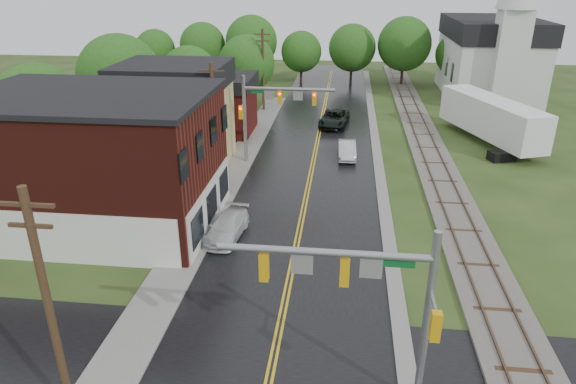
% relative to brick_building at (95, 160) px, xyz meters
% --- Properties ---
extents(main_road, '(10.00, 90.00, 0.02)m').
position_rel_brick_building_xyz_m(main_road, '(12.48, 15.00, -4.15)').
color(main_road, black).
rests_on(main_road, ground).
extents(curb_right, '(0.80, 70.00, 0.12)m').
position_rel_brick_building_xyz_m(curb_right, '(17.88, 20.00, -4.15)').
color(curb_right, gray).
rests_on(curb_right, ground).
extents(sidewalk_left, '(2.40, 50.00, 0.12)m').
position_rel_brick_building_xyz_m(sidewalk_left, '(6.28, 10.00, -4.15)').
color(sidewalk_left, gray).
rests_on(sidewalk_left, ground).
extents(brick_building, '(14.30, 10.30, 8.30)m').
position_rel_brick_building_xyz_m(brick_building, '(0.00, 0.00, 0.00)').
color(brick_building, '#48150F').
rests_on(brick_building, ground).
extents(yellow_house, '(8.00, 7.00, 6.40)m').
position_rel_brick_building_xyz_m(yellow_house, '(1.48, 11.00, -0.95)').
color(yellow_house, tan).
rests_on(yellow_house, ground).
extents(darkred_building, '(7.00, 6.00, 4.40)m').
position_rel_brick_building_xyz_m(darkred_building, '(2.48, 20.00, -1.95)').
color(darkred_building, '#3F0F0C').
rests_on(darkred_building, ground).
extents(church, '(10.40, 18.40, 20.00)m').
position_rel_brick_building_xyz_m(church, '(32.48, 38.74, 1.68)').
color(church, silver).
rests_on(church, ground).
extents(railroad, '(3.20, 80.00, 0.30)m').
position_rel_brick_building_xyz_m(railroad, '(22.48, 20.00, -4.05)').
color(railroad, '#59544C').
rests_on(railroad, ground).
extents(traffic_signal_near, '(7.34, 0.30, 7.20)m').
position_rel_brick_building_xyz_m(traffic_signal_near, '(15.96, -13.00, 0.82)').
color(traffic_signal_near, gray).
rests_on(traffic_signal_near, ground).
extents(traffic_signal_far, '(7.34, 0.43, 7.20)m').
position_rel_brick_building_xyz_m(traffic_signal_far, '(9.01, 12.00, 0.82)').
color(traffic_signal_far, gray).
rests_on(traffic_signal_far, ground).
extents(utility_pole_a, '(1.80, 0.28, 9.00)m').
position_rel_brick_building_xyz_m(utility_pole_a, '(5.68, -15.00, 0.57)').
color(utility_pole_a, '#382616').
rests_on(utility_pole_a, ground).
extents(utility_pole_b, '(1.80, 0.28, 9.00)m').
position_rel_brick_building_xyz_m(utility_pole_b, '(5.68, 7.00, 0.57)').
color(utility_pole_b, '#382616').
rests_on(utility_pole_b, ground).
extents(utility_pole_c, '(1.80, 0.28, 9.00)m').
position_rel_brick_building_xyz_m(utility_pole_c, '(5.68, 29.00, 0.57)').
color(utility_pole_c, '#382616').
rests_on(utility_pole_c, ground).
extents(tree_left_a, '(6.80, 6.80, 8.67)m').
position_rel_brick_building_xyz_m(tree_left_a, '(-7.36, 6.90, 0.96)').
color(tree_left_a, black).
rests_on(tree_left_a, ground).
extents(tree_left_b, '(7.60, 7.60, 9.69)m').
position_rel_brick_building_xyz_m(tree_left_b, '(-5.36, 16.90, 1.57)').
color(tree_left_b, black).
rests_on(tree_left_b, ground).
extents(tree_left_c, '(6.00, 6.00, 7.65)m').
position_rel_brick_building_xyz_m(tree_left_c, '(-1.36, 24.90, 0.36)').
color(tree_left_c, black).
rests_on(tree_left_c, ground).
extents(tree_left_e, '(6.40, 6.40, 8.16)m').
position_rel_brick_building_xyz_m(tree_left_e, '(3.64, 30.90, 0.66)').
color(tree_left_e, black).
rests_on(tree_left_e, ground).
extents(suv_dark, '(3.28, 5.94, 1.58)m').
position_rel_brick_building_xyz_m(suv_dark, '(13.86, 23.57, -3.36)').
color(suv_dark, black).
rests_on(suv_dark, ground).
extents(sedan_silver, '(1.64, 4.26, 1.38)m').
position_rel_brick_building_xyz_m(sedan_silver, '(15.25, 14.00, -3.46)').
color(sedan_silver, silver).
rests_on(sedan_silver, ground).
extents(pickup_white, '(2.27, 4.65, 1.30)m').
position_rel_brick_building_xyz_m(pickup_white, '(8.24, -1.14, -3.50)').
color(pickup_white, silver).
rests_on(pickup_white, ground).
extents(semi_trailer, '(7.20, 13.29, 4.08)m').
position_rel_brick_building_xyz_m(semi_trailer, '(28.23, 19.63, -1.75)').
color(semi_trailer, black).
rests_on(semi_trailer, ground).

